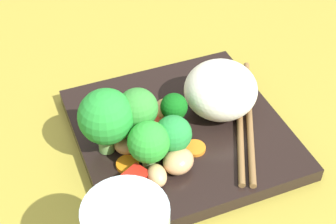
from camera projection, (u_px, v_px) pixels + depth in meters
ground_plane at (180, 144)px, 59.45cm from camera, size 110.00×110.00×2.00cm
square_plate at (180, 132)px, 58.19cm from camera, size 23.92×23.92×1.75cm
rice_mound at (221, 90)px, 57.57cm from camera, size 9.66×9.60×6.44cm
broccoli_floret_0 at (149, 143)px, 51.16cm from camera, size 4.47×4.47×5.64cm
broccoli_floret_1 at (175, 110)px, 55.00cm from camera, size 3.09×3.09×5.05cm
broccoli_floret_2 at (173, 134)px, 52.54cm from camera, size 4.05×4.05×5.15cm
broccoli_floret_3 at (107, 119)px, 51.73cm from camera, size 6.03×6.03×7.92cm
broccoli_floret_4 at (138, 112)px, 53.14cm from camera, size 4.45×4.45×7.04cm
carrot_slice_0 at (128, 164)px, 53.03cm from camera, size 3.40×3.40×0.46cm
carrot_slice_1 at (198, 147)px, 54.94cm from camera, size 2.53×2.53×0.42cm
carrot_slice_2 at (153, 148)px, 54.73cm from camera, size 2.67×2.67×0.56cm
pepper_chunk_0 at (115, 128)px, 55.94cm from camera, size 2.77×2.71×2.24cm
pepper_chunk_1 at (136, 178)px, 51.11cm from camera, size 3.00×2.92×1.34cm
pepper_chunk_2 at (153, 124)px, 56.88cm from camera, size 3.89×3.84×1.45cm
chicken_piece_0 at (178, 161)px, 52.08cm from camera, size 4.55×4.38×2.42cm
chicken_piece_1 at (135, 115)px, 57.24cm from camera, size 3.89×4.34×2.56cm
chicken_piece_2 at (166, 111)px, 57.81cm from camera, size 3.71×3.96×2.56cm
chicken_piece_3 at (126, 145)px, 54.21cm from camera, size 3.13×3.01×1.90cm
chicken_piece_4 at (157, 175)px, 50.93cm from camera, size 2.21×2.94×1.98cm
chopstick_pair at (245, 117)px, 58.28cm from camera, size 11.30×19.16×0.74cm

